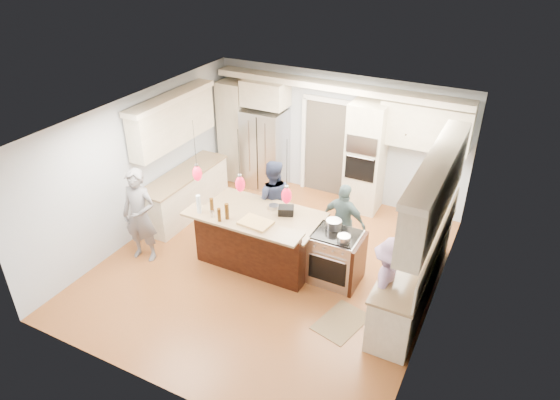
# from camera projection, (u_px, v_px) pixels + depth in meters

# --- Properties ---
(ground_plane) EXTENTS (6.00, 6.00, 0.00)m
(ground_plane) POSITION_uv_depth(u_px,v_px,m) (271.00, 265.00, 8.85)
(ground_plane) COLOR #A75C2E
(ground_plane) RESTS_ON ground
(room_shell) EXTENTS (5.54, 6.04, 2.72)m
(room_shell) POSITION_uv_depth(u_px,v_px,m) (270.00, 173.00, 7.95)
(room_shell) COLOR #B2BCC6
(room_shell) RESTS_ON ground
(refrigerator) EXTENTS (0.90, 0.70, 1.80)m
(refrigerator) POSITION_uv_depth(u_px,v_px,m) (265.00, 149.00, 11.07)
(refrigerator) COLOR #B7B7BC
(refrigerator) RESTS_ON ground
(oven_column) EXTENTS (0.72, 0.69, 2.30)m
(oven_column) POSITION_uv_depth(u_px,v_px,m) (365.00, 158.00, 10.05)
(oven_column) COLOR beige
(oven_column) RESTS_ON ground
(back_upper_cabinets) EXTENTS (5.30, 0.61, 2.54)m
(back_upper_cabinets) POSITION_uv_depth(u_px,v_px,m) (301.00, 120.00, 10.46)
(back_upper_cabinets) COLOR beige
(back_upper_cabinets) RESTS_ON ground
(right_counter_run) EXTENTS (0.64, 3.10, 2.51)m
(right_counter_run) POSITION_uv_depth(u_px,v_px,m) (421.00, 243.00, 7.59)
(right_counter_run) COLOR beige
(right_counter_run) RESTS_ON ground
(left_cabinets) EXTENTS (0.64, 2.30, 2.51)m
(left_cabinets) POSITION_uv_depth(u_px,v_px,m) (181.00, 167.00, 9.92)
(left_cabinets) COLOR beige
(left_cabinets) RESTS_ON ground
(kitchen_island) EXTENTS (2.10, 1.46, 1.12)m
(kitchen_island) POSITION_uv_depth(u_px,v_px,m) (260.00, 237.00, 8.77)
(kitchen_island) COLOR black
(kitchen_island) RESTS_ON ground
(island_range) EXTENTS (0.82, 0.71, 0.92)m
(island_range) POSITION_uv_depth(u_px,v_px,m) (337.00, 257.00, 8.28)
(island_range) COLOR #B7B7BC
(island_range) RESTS_ON ground
(pendant_lights) EXTENTS (1.75, 0.15, 1.03)m
(pendant_lights) POSITION_uv_depth(u_px,v_px,m) (240.00, 184.00, 7.67)
(pendant_lights) COLOR black
(pendant_lights) RESTS_ON ground
(person_bar_end) EXTENTS (0.69, 0.51, 1.74)m
(person_bar_end) POSITION_uv_depth(u_px,v_px,m) (140.00, 216.00, 8.64)
(person_bar_end) COLOR slate
(person_bar_end) RESTS_ON ground
(person_far_left) EXTENTS (0.95, 0.87, 1.58)m
(person_far_left) POSITION_uv_depth(u_px,v_px,m) (272.00, 200.00, 9.29)
(person_far_left) COLOR #272F4C
(person_far_left) RESTS_ON ground
(person_far_right) EXTENTS (0.88, 0.46, 1.44)m
(person_far_right) POSITION_uv_depth(u_px,v_px,m) (344.00, 222.00, 8.76)
(person_far_right) COLOR slate
(person_far_right) RESTS_ON ground
(person_range_side) EXTENTS (0.64, 1.04, 1.55)m
(person_range_side) POSITION_uv_depth(u_px,v_px,m) (391.00, 286.00, 7.14)
(person_range_side) COLOR #A483B1
(person_range_side) RESTS_ON ground
(floor_rug) EXTENTS (0.77, 0.97, 0.01)m
(floor_rug) POSITION_uv_depth(u_px,v_px,m) (341.00, 322.00, 7.60)
(floor_rug) COLOR olive
(floor_rug) RESTS_ON ground
(water_bottle) EXTENTS (0.08, 0.08, 0.33)m
(water_bottle) POSITION_uv_depth(u_px,v_px,m) (199.00, 204.00, 8.17)
(water_bottle) COLOR silver
(water_bottle) RESTS_ON kitchen_island
(beer_bottle_a) EXTENTS (0.08, 0.08, 0.26)m
(beer_bottle_a) POSITION_uv_depth(u_px,v_px,m) (212.00, 205.00, 8.20)
(beer_bottle_a) COLOR #41270B
(beer_bottle_a) RESTS_ON kitchen_island
(beer_bottle_b) EXTENTS (0.06, 0.06, 0.24)m
(beer_bottle_b) POSITION_uv_depth(u_px,v_px,m) (219.00, 215.00, 7.96)
(beer_bottle_b) COLOR #41270B
(beer_bottle_b) RESTS_ON kitchen_island
(beer_bottle_c) EXTENTS (0.09, 0.09, 0.28)m
(beer_bottle_c) POSITION_uv_depth(u_px,v_px,m) (227.00, 211.00, 8.01)
(beer_bottle_c) COLOR #41270B
(beer_bottle_c) RESTS_ON kitchen_island
(drink_can) EXTENTS (0.07, 0.07, 0.11)m
(drink_can) POSITION_uv_depth(u_px,v_px,m) (212.00, 214.00, 8.11)
(drink_can) COLOR #B7B7BC
(drink_can) RESTS_ON kitchen_island
(cutting_board) EXTENTS (0.54, 0.40, 0.04)m
(cutting_board) POSITION_uv_depth(u_px,v_px,m) (256.00, 223.00, 7.94)
(cutting_board) COLOR tan
(cutting_board) RESTS_ON kitchen_island
(pot_large) EXTENTS (0.26, 0.26, 0.15)m
(pot_large) POSITION_uv_depth(u_px,v_px,m) (334.00, 224.00, 8.17)
(pot_large) COLOR #B7B7BC
(pot_large) RESTS_ON island_range
(pot_small) EXTENTS (0.21, 0.21, 0.10)m
(pot_small) POSITION_uv_depth(u_px,v_px,m) (344.00, 239.00, 7.85)
(pot_small) COLOR #B7B7BC
(pot_small) RESTS_ON island_range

